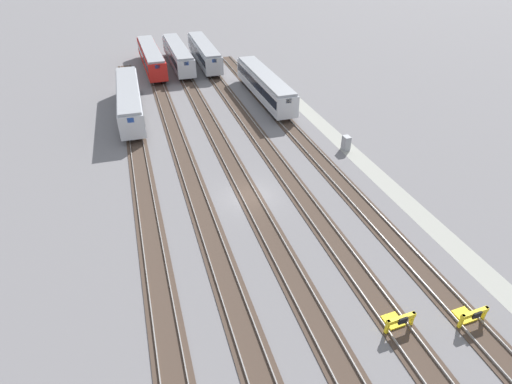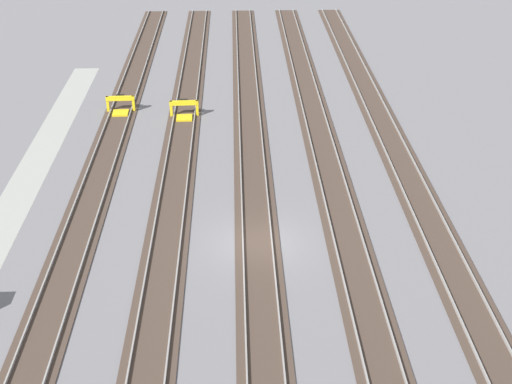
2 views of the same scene
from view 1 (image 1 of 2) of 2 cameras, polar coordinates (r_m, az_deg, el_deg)
name	(u,v)px [view 1 (image 1 of 2)]	position (r m, az deg, el deg)	size (l,w,h in m)	color
ground_plane	(249,197)	(36.40, -0.96, -0.66)	(400.00, 400.00, 0.00)	slate
service_walkway	(375,174)	(41.49, 16.69, 2.53)	(54.00, 2.00, 0.01)	#9E9E93
rail_track_nearest	(339,180)	(39.49, 11.72, 1.69)	(90.00, 2.23, 0.21)	#47382D
rail_track_near_inner	(295,188)	(37.69, 5.64, 0.59)	(90.00, 2.24, 0.21)	#47382D
rail_track_middle	(249,196)	(36.37, -0.96, -0.61)	(90.00, 2.24, 0.21)	#47382D
rail_track_far_inner	(200,205)	(35.58, -7.97, -1.87)	(90.00, 2.23, 0.21)	#47382D
rail_track_farthest	(148,215)	(35.36, -15.18, -3.13)	(90.00, 2.23, 0.21)	#47382D
subway_car_front_row_leftmost	(204,52)	(73.97, -7.43, 19.16)	(18.05, 3.15, 3.70)	silver
subway_car_front_row_left_inner	(178,55)	(73.18, -11.10, 18.68)	(18.02, 2.95, 3.70)	silver
subway_car_front_row_centre	(130,100)	(54.52, -17.62, 12.44)	(18.05, 3.20, 3.70)	silver
subway_car_front_row_right_inner	(151,58)	(72.52, -14.74, 18.09)	(18.06, 3.20, 3.70)	red
subway_car_front_row_rightmost	(264,85)	(57.31, 1.22, 15.02)	(18.00, 2.85, 3.70)	silver
bumper_stop_nearest_track	(469,315)	(29.13, 28.20, -15.24)	(1.37, 2.01, 1.22)	yellow
bumper_stop_near_inner_track	(397,321)	(27.09, 19.50, -16.93)	(1.37, 2.01, 1.22)	yellow
electrical_cabinet	(346,143)	(44.90, 12.75, 6.83)	(0.90, 0.73, 1.60)	gray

